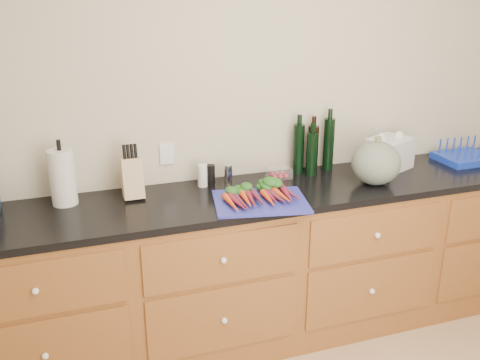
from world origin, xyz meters
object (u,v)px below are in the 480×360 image
object	(u,v)px
carrots	(258,194)
tomato_box	(279,173)
paper_towel	(63,177)
knife_block	(132,178)
squash	(376,163)
cutting_board	(260,202)
dish_rack	(465,156)

from	to	relation	value
carrots	tomato_box	world-z (taller)	carrots
paper_towel	tomato_box	bearing A→B (deg)	0.46
paper_towel	tomato_box	xyz separation A→B (m)	(1.23, 0.01, -0.12)
paper_towel	knife_block	world-z (taller)	paper_towel
carrots	squash	distance (m)	0.74
squash	knife_block	size ratio (longest dim) A/B	1.28
tomato_box	squash	bearing A→B (deg)	-28.75
cutting_board	tomato_box	bearing A→B (deg)	53.36
carrots	knife_block	xyz separation A→B (m)	(-0.63, 0.26, 0.07)
cutting_board	carrots	size ratio (longest dim) A/B	1.30
paper_towel	dish_rack	world-z (taller)	paper_towel
carrots	tomato_box	xyz separation A→B (m)	(0.25, 0.29, -0.00)
cutting_board	squash	xyz separation A→B (m)	(0.74, 0.06, 0.12)
cutting_board	tomato_box	distance (m)	0.41
squash	tomato_box	world-z (taller)	squash
cutting_board	knife_block	bearing A→B (deg)	154.57
carrots	paper_towel	size ratio (longest dim) A/B	1.27
carrots	knife_block	world-z (taller)	knife_block
cutting_board	tomato_box	world-z (taller)	tomato_box
cutting_board	dish_rack	xyz separation A→B (m)	(1.53, 0.24, 0.03)
cutting_board	knife_block	xyz separation A→B (m)	(-0.63, 0.30, 0.10)
squash	knife_block	xyz separation A→B (m)	(-1.37, 0.24, -0.02)
paper_towel	dish_rack	size ratio (longest dim) A/B	0.85
knife_block	dish_rack	distance (m)	2.17
paper_towel	dish_rack	xyz separation A→B (m)	(2.52, -0.08, -0.11)
tomato_box	knife_block	bearing A→B (deg)	-178.04
paper_towel	squash	bearing A→B (deg)	-8.56
squash	dish_rack	distance (m)	0.82
knife_block	tomato_box	world-z (taller)	knife_block
squash	knife_block	bearing A→B (deg)	170.07
carrots	squash	world-z (taller)	squash
cutting_board	squash	bearing A→B (deg)	4.69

